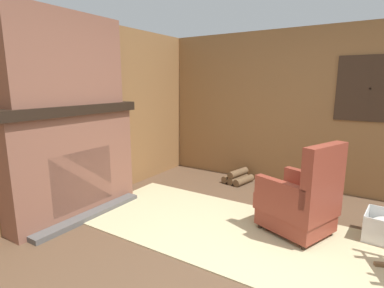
{
  "coord_description": "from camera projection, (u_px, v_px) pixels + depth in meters",
  "views": [
    {
      "loc": [
        0.75,
        -2.19,
        1.59
      ],
      "look_at": [
        -1.06,
        0.67,
        0.9
      ],
      "focal_mm": 28.0,
      "sensor_mm": 36.0,
      "label": 1
    }
  ],
  "objects": [
    {
      "name": "ground_plane",
      "position": [
        255.0,
        275.0,
        2.52
      ],
      "size": [
        14.0,
        14.0,
        0.0
      ],
      "primitive_type": "plane",
      "color": "brown"
    },
    {
      "name": "wood_panel_wall_left",
      "position": [
        60.0,
        117.0,
        3.6
      ],
      "size": [
        0.06,
        5.57,
        2.39
      ],
      "color": "olive",
      "rests_on": "ground"
    },
    {
      "name": "wood_panel_wall_back",
      "position": [
        322.0,
        110.0,
        4.35
      ],
      "size": [
        5.57,
        0.09,
        2.39
      ],
      "color": "olive",
      "rests_on": "ground"
    },
    {
      "name": "fireplace_hearth",
      "position": [
        74.0,
        161.0,
        3.6
      ],
      "size": [
        0.54,
        1.72,
        1.34
      ],
      "color": "brown",
      "rests_on": "ground"
    },
    {
      "name": "chimney_breast",
      "position": [
        65.0,
        59.0,
        3.37
      ],
      "size": [
        0.29,
        1.43,
        1.03
      ],
      "color": "brown",
      "rests_on": "fireplace_hearth"
    },
    {
      "name": "area_rug",
      "position": [
        243.0,
        234.0,
        3.2
      ],
      "size": [
        3.79,
        1.53,
        0.01
      ],
      "color": "#C6B789",
      "rests_on": "ground"
    },
    {
      "name": "armchair",
      "position": [
        300.0,
        202.0,
        3.14
      ],
      "size": [
        0.85,
        0.8,
        1.02
      ],
      "rotation": [
        0.0,
        0.0,
        2.77
      ],
      "color": "brown",
      "rests_on": "ground"
    },
    {
      "name": "firewood_stack",
      "position": [
        238.0,
        177.0,
        4.87
      ],
      "size": [
        0.43,
        0.49,
        0.22
      ],
      "rotation": [
        0.0,
        0.0,
        -0.21
      ],
      "color": "brown",
      "rests_on": "ground"
    },
    {
      "name": "oil_lamp_vase",
      "position": [
        8.0,
        98.0,
        2.93
      ],
      "size": [
        0.09,
        0.09,
        0.29
      ],
      "color": "#47708E",
      "rests_on": "fireplace_hearth"
    },
    {
      "name": "storage_case",
      "position": [
        83.0,
        97.0,
        3.66
      ],
      "size": [
        0.14,
        0.23,
        0.15
      ],
      "color": "black",
      "rests_on": "fireplace_hearth"
    },
    {
      "name": "decorative_plate_on_mantel",
      "position": [
        60.0,
        93.0,
        3.42
      ],
      "size": [
        0.07,
        0.28,
        0.28
      ],
      "color": "gold",
      "rests_on": "fireplace_hearth"
    }
  ]
}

